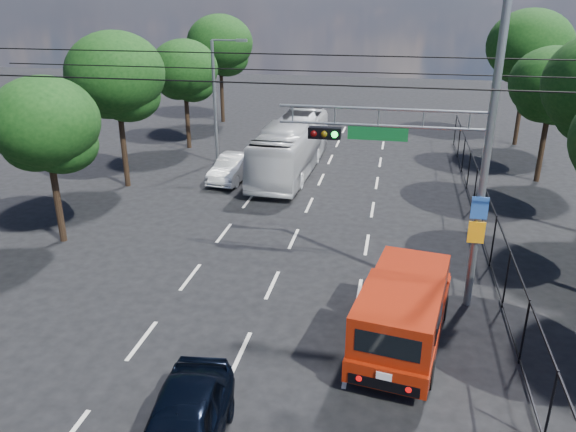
% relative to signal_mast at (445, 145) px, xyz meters
% --- Properties ---
extents(lane_markings, '(6.12, 38.00, 0.01)m').
position_rel_signal_mast_xyz_m(lane_markings, '(-5.28, 6.01, -5.24)').
color(lane_markings, beige).
rests_on(lane_markings, ground).
extents(signal_mast, '(6.43, 0.39, 9.50)m').
position_rel_signal_mast_xyz_m(signal_mast, '(0.00, 0.00, 0.00)').
color(signal_mast, slate).
rests_on(signal_mast, ground).
extents(streetlight_left, '(2.09, 0.22, 7.08)m').
position_rel_signal_mast_xyz_m(streetlight_left, '(-11.62, 14.01, -1.30)').
color(streetlight_left, slate).
rests_on(streetlight_left, ground).
extents(utility_wires, '(22.00, 5.04, 0.74)m').
position_rel_signal_mast_xyz_m(utility_wires, '(-5.28, 0.84, 1.99)').
color(utility_wires, black).
rests_on(utility_wires, ground).
extents(fence_right, '(0.06, 34.03, 2.00)m').
position_rel_signal_mast_xyz_m(fence_right, '(2.32, 4.18, -4.21)').
color(fence_right, black).
rests_on(fence_right, ground).
extents(tree_right_d, '(4.32, 4.32, 7.02)m').
position_rel_signal_mast_xyz_m(tree_right_d, '(6.13, 14.03, -0.39)').
color(tree_right_d, black).
rests_on(tree_right_d, ground).
extents(tree_right_e, '(5.28, 5.28, 8.58)m').
position_rel_signal_mast_xyz_m(tree_right_e, '(6.33, 22.03, 0.69)').
color(tree_right_e, black).
rests_on(tree_right_e, ground).
extents(tree_left_b, '(4.08, 4.08, 6.63)m').
position_rel_signal_mast_xyz_m(tree_left_b, '(-14.47, 2.03, -0.66)').
color(tree_left_b, black).
rests_on(tree_left_b, ground).
extents(tree_left_c, '(4.80, 4.80, 7.80)m').
position_rel_signal_mast_xyz_m(tree_left_c, '(-15.07, 9.03, 0.15)').
color(tree_left_c, black).
rests_on(tree_left_c, ground).
extents(tree_left_d, '(4.20, 4.20, 6.83)m').
position_rel_signal_mast_xyz_m(tree_left_d, '(-14.67, 17.03, -0.52)').
color(tree_left_d, black).
rests_on(tree_left_d, ground).
extents(tree_left_e, '(4.92, 4.92, 7.99)m').
position_rel_signal_mast_xyz_m(tree_left_e, '(-14.87, 25.03, 0.29)').
color(tree_left_e, black).
rests_on(tree_left_e, ground).
extents(red_pickup, '(2.94, 6.01, 2.15)m').
position_rel_signal_mast_xyz_m(red_pickup, '(-0.87, -2.72, -4.10)').
color(red_pickup, black).
rests_on(red_pickup, ground).
extents(navy_hatchback, '(2.25, 4.56, 1.50)m').
position_rel_signal_mast_xyz_m(navy_hatchback, '(-5.47, -7.91, -4.49)').
color(navy_hatchback, black).
rests_on(navy_hatchback, ground).
extents(white_bus, '(2.74, 10.50, 2.91)m').
position_rel_signal_mast_xyz_m(white_bus, '(-7.14, 13.02, -3.79)').
color(white_bus, silver).
rests_on(white_bus, ground).
extents(white_van, '(1.82, 4.26, 1.37)m').
position_rel_signal_mast_xyz_m(white_van, '(-9.95, 11.04, -4.56)').
color(white_van, silver).
rests_on(white_van, ground).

